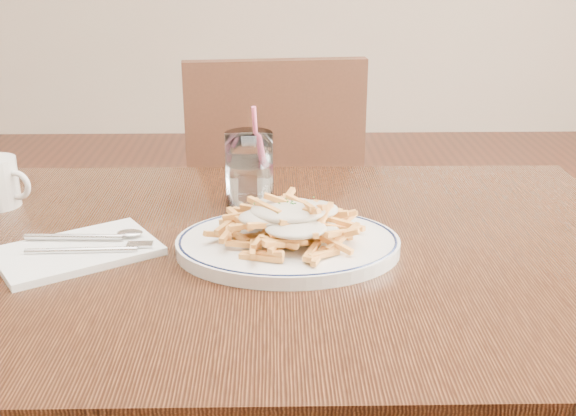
{
  "coord_description": "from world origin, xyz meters",
  "views": [
    {
      "loc": [
        0.02,
        -1.01,
        1.19
      ],
      "look_at": [
        0.03,
        -0.02,
        0.82
      ],
      "focal_mm": 45.0,
      "sensor_mm": 36.0,
      "label": 1
    }
  ],
  "objects_px": {
    "table": "(266,292)",
    "fries_plate": "(288,245)",
    "water_glass": "(250,175)",
    "loaded_fries": "(288,217)",
    "chair_far": "(272,207)"
  },
  "relations": [
    {
      "from": "table",
      "to": "loaded_fries",
      "type": "distance_m",
      "value": 0.14
    },
    {
      "from": "table",
      "to": "water_glass",
      "type": "distance_m",
      "value": 0.22
    },
    {
      "from": "fries_plate",
      "to": "water_glass",
      "type": "bearing_deg",
      "value": 108.02
    },
    {
      "from": "loaded_fries",
      "to": "water_glass",
      "type": "xyz_separation_m",
      "value": [
        -0.06,
        0.19,
        0.0
      ]
    },
    {
      "from": "table",
      "to": "loaded_fries",
      "type": "relative_size",
      "value": 5.24
    },
    {
      "from": "loaded_fries",
      "to": "table",
      "type": "bearing_deg",
      "value": 148.45
    },
    {
      "from": "fries_plate",
      "to": "loaded_fries",
      "type": "xyz_separation_m",
      "value": [
        -0.0,
        0.0,
        0.04
      ]
    },
    {
      "from": "fries_plate",
      "to": "chair_far",
      "type": "bearing_deg",
      "value": 92.0
    },
    {
      "from": "table",
      "to": "loaded_fries",
      "type": "height_order",
      "value": "loaded_fries"
    },
    {
      "from": "table",
      "to": "fries_plate",
      "type": "height_order",
      "value": "fries_plate"
    },
    {
      "from": "table",
      "to": "fries_plate",
      "type": "bearing_deg",
      "value": -31.55
    },
    {
      "from": "chair_far",
      "to": "water_glass",
      "type": "bearing_deg",
      "value": -93.4
    },
    {
      "from": "table",
      "to": "fries_plate",
      "type": "xyz_separation_m",
      "value": [
        0.03,
        -0.02,
        0.09
      ]
    },
    {
      "from": "fries_plate",
      "to": "loaded_fries",
      "type": "height_order",
      "value": "loaded_fries"
    },
    {
      "from": "table",
      "to": "water_glass",
      "type": "height_order",
      "value": "water_glass"
    }
  ]
}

